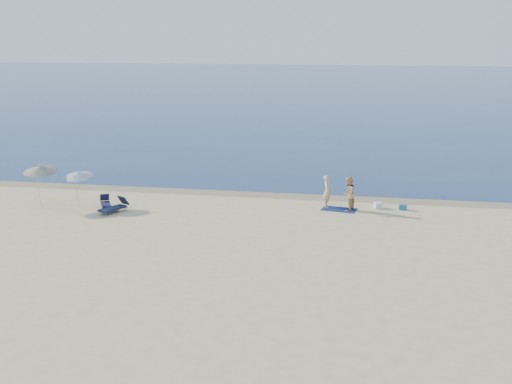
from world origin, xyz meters
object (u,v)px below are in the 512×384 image
umbrella_near (78,174)px  person_left (327,191)px  blue_cooler (403,207)px  person_right (348,194)px

umbrella_near → person_left: bearing=18.0°
blue_cooler → umbrella_near: 17.74m
blue_cooler → person_right: bearing=-158.8°
person_left → umbrella_near: umbrella_near is taller
person_right → blue_cooler: (2.93, 0.65, -0.78)m
person_left → umbrella_near: size_ratio=0.84×
person_left → blue_cooler: bearing=-88.9°
umbrella_near → blue_cooler: bearing=16.5°
person_left → umbrella_near: (-13.41, -2.17, 0.90)m
person_left → person_right: size_ratio=0.97×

